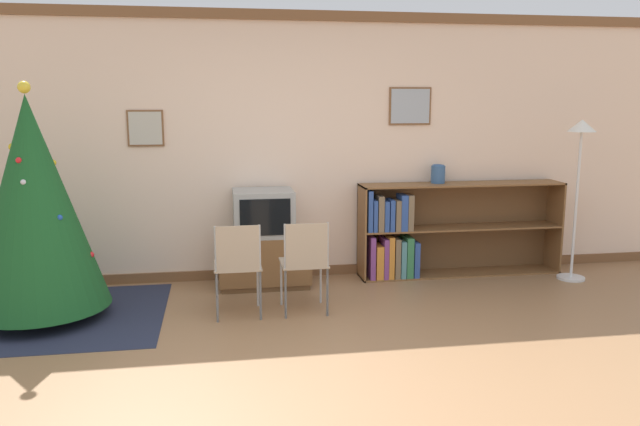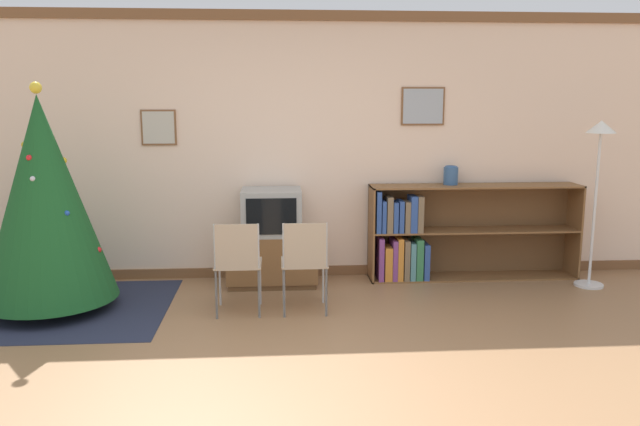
{
  "view_description": "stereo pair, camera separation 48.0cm",
  "coord_description": "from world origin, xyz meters",
  "px_view_note": "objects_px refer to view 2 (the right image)",
  "views": [
    {
      "loc": [
        -0.62,
        -3.73,
        1.84
      ],
      "look_at": [
        0.22,
        1.43,
        0.88
      ],
      "focal_mm": 35.0,
      "sensor_mm": 36.0,
      "label": 1
    },
    {
      "loc": [
        -0.14,
        -3.78,
        1.84
      ],
      "look_at": [
        0.22,
        1.43,
        0.88
      ],
      "focal_mm": 35.0,
      "sensor_mm": 36.0,
      "label": 2
    }
  ],
  "objects_px": {
    "folding_chair_right": "(305,261)",
    "standing_lamp": "(599,160)",
    "television": "(272,212)",
    "folding_chair_left": "(238,262)",
    "christmas_tree": "(45,199)",
    "vase": "(451,175)",
    "tv_console": "(272,259)",
    "bookshelf": "(437,236)"
  },
  "relations": [
    {
      "from": "tv_console",
      "to": "standing_lamp",
      "type": "height_order",
      "value": "standing_lamp"
    },
    {
      "from": "television",
      "to": "standing_lamp",
      "type": "relative_size",
      "value": 0.36
    },
    {
      "from": "christmas_tree",
      "to": "folding_chair_right",
      "type": "relative_size",
      "value": 2.41
    },
    {
      "from": "tv_console",
      "to": "television",
      "type": "relative_size",
      "value": 1.53
    },
    {
      "from": "christmas_tree",
      "to": "vase",
      "type": "distance_m",
      "value": 3.85
    },
    {
      "from": "folding_chair_right",
      "to": "standing_lamp",
      "type": "bearing_deg",
      "value": 11.9
    },
    {
      "from": "folding_chair_left",
      "to": "standing_lamp",
      "type": "bearing_deg",
      "value": 9.96
    },
    {
      "from": "tv_console",
      "to": "television",
      "type": "bearing_deg",
      "value": -90.0
    },
    {
      "from": "christmas_tree",
      "to": "bookshelf",
      "type": "height_order",
      "value": "christmas_tree"
    },
    {
      "from": "folding_chair_left",
      "to": "standing_lamp",
      "type": "distance_m",
      "value": 3.58
    },
    {
      "from": "television",
      "to": "vase",
      "type": "xyz_separation_m",
      "value": [
        1.83,
        0.14,
        0.34
      ]
    },
    {
      "from": "christmas_tree",
      "to": "folding_chair_right",
      "type": "bearing_deg",
      "value": -6.36
    },
    {
      "from": "tv_console",
      "to": "vase",
      "type": "height_order",
      "value": "vase"
    },
    {
      "from": "tv_console",
      "to": "folding_chair_left",
      "type": "xyz_separation_m",
      "value": [
        -0.29,
        -0.9,
        0.21
      ]
    },
    {
      "from": "tv_console",
      "to": "bookshelf",
      "type": "bearing_deg",
      "value": 2.95
    },
    {
      "from": "christmas_tree",
      "to": "folding_chair_left",
      "type": "bearing_deg",
      "value": -8.54
    },
    {
      "from": "television",
      "to": "folding_chair_left",
      "type": "bearing_deg",
      "value": -107.63
    },
    {
      "from": "folding_chair_left",
      "to": "folding_chair_right",
      "type": "relative_size",
      "value": 1.0
    },
    {
      "from": "television",
      "to": "vase",
      "type": "relative_size",
      "value": 3.02
    },
    {
      "from": "standing_lamp",
      "to": "tv_console",
      "type": "bearing_deg",
      "value": 174.59
    },
    {
      "from": "folding_chair_right",
      "to": "folding_chair_left",
      "type": "bearing_deg",
      "value": 180.0
    },
    {
      "from": "folding_chair_left",
      "to": "tv_console",
      "type": "bearing_deg",
      "value": 72.42
    },
    {
      "from": "vase",
      "to": "tv_console",
      "type": "bearing_deg",
      "value": -175.67
    },
    {
      "from": "tv_console",
      "to": "folding_chair_right",
      "type": "xyz_separation_m",
      "value": [
        0.29,
        -0.9,
        0.21
      ]
    },
    {
      "from": "tv_console",
      "to": "folding_chair_left",
      "type": "distance_m",
      "value": 0.97
    },
    {
      "from": "television",
      "to": "bookshelf",
      "type": "distance_m",
      "value": 1.73
    },
    {
      "from": "vase",
      "to": "standing_lamp",
      "type": "height_order",
      "value": "standing_lamp"
    },
    {
      "from": "folding_chair_right",
      "to": "bookshelf",
      "type": "distance_m",
      "value": 1.73
    },
    {
      "from": "television",
      "to": "bookshelf",
      "type": "xyz_separation_m",
      "value": [
        1.7,
        0.09,
        -0.29
      ]
    },
    {
      "from": "bookshelf",
      "to": "standing_lamp",
      "type": "height_order",
      "value": "standing_lamp"
    },
    {
      "from": "standing_lamp",
      "to": "folding_chair_right",
      "type": "bearing_deg",
      "value": -168.1
    },
    {
      "from": "folding_chair_right",
      "to": "vase",
      "type": "relative_size",
      "value": 4.24
    },
    {
      "from": "vase",
      "to": "christmas_tree",
      "type": "bearing_deg",
      "value": -168.11
    },
    {
      "from": "christmas_tree",
      "to": "standing_lamp",
      "type": "bearing_deg",
      "value": 4.01
    },
    {
      "from": "christmas_tree",
      "to": "folding_chair_left",
      "type": "relative_size",
      "value": 2.41
    },
    {
      "from": "folding_chair_right",
      "to": "television",
      "type": "bearing_deg",
      "value": 107.63
    },
    {
      "from": "tv_console",
      "to": "folding_chair_right",
      "type": "relative_size",
      "value": 1.09
    },
    {
      "from": "tv_console",
      "to": "folding_chair_right",
      "type": "bearing_deg",
      "value": -72.42
    },
    {
      "from": "tv_console",
      "to": "bookshelf",
      "type": "relative_size",
      "value": 0.41
    },
    {
      "from": "television",
      "to": "standing_lamp",
      "type": "xyz_separation_m",
      "value": [
        3.15,
        -0.3,
        0.52
      ]
    },
    {
      "from": "christmas_tree",
      "to": "television",
      "type": "height_order",
      "value": "christmas_tree"
    },
    {
      "from": "folding_chair_left",
      "to": "television",
      "type": "bearing_deg",
      "value": 72.37
    }
  ]
}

